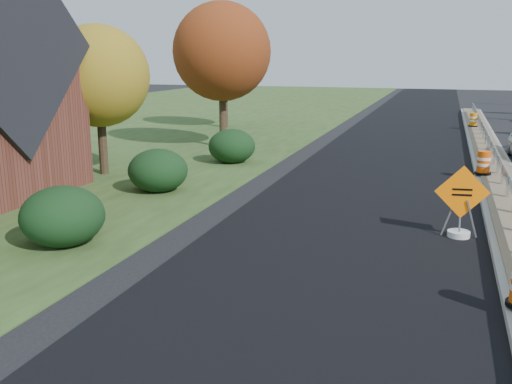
% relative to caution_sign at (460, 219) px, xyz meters
% --- Properties ---
extents(ground, '(140.00, 140.00, 0.00)m').
position_rel_caution_sign_xyz_m(ground, '(1.52, 2.21, -0.49)').
color(ground, black).
rests_on(ground, ground).
extents(grass_verge_near, '(30.00, 120.00, 0.03)m').
position_rel_caution_sign_xyz_m(grass_verge_near, '(-22.48, 12.21, -0.47)').
color(grass_verge_near, '#33481F').
rests_on(grass_verge_near, ground).
extents(milled_overlay, '(7.20, 120.00, 0.01)m').
position_rel_caution_sign_xyz_m(milled_overlay, '(-2.88, 12.21, -0.48)').
color(milled_overlay, black).
rests_on(milled_overlay, ground).
extents(median, '(1.60, 55.00, 0.23)m').
position_rel_caution_sign_xyz_m(median, '(1.52, 10.21, -0.38)').
color(median, gray).
rests_on(median, ground).
extents(guardrail, '(0.10, 46.15, 0.72)m').
position_rel_caution_sign_xyz_m(guardrail, '(1.52, 11.21, 0.24)').
color(guardrail, silver).
rests_on(guardrail, median).
extents(hedge_south, '(2.09, 2.09, 1.52)m').
position_rel_caution_sign_xyz_m(hedge_south, '(-9.48, -3.79, 0.27)').
color(hedge_south, black).
rests_on(hedge_south, ground).
extents(hedge_mid, '(2.09, 2.09, 1.52)m').
position_rel_caution_sign_xyz_m(hedge_mid, '(-9.98, 2.21, 0.27)').
color(hedge_mid, black).
rests_on(hedge_mid, ground).
extents(hedge_north, '(2.09, 2.09, 1.52)m').
position_rel_caution_sign_xyz_m(hedge_north, '(-9.48, 8.21, 0.27)').
color(hedge_north, black).
rests_on(hedge_north, ground).
extents(tree_near_yellow, '(3.96, 3.96, 5.88)m').
position_rel_caution_sign_xyz_m(tree_near_yellow, '(-13.48, 4.21, 3.40)').
color(tree_near_yellow, '#473523').
rests_on(tree_near_yellow, ground).
extents(tree_near_red, '(4.95, 4.95, 7.35)m').
position_rel_caution_sign_xyz_m(tree_near_red, '(-11.48, 12.21, 4.38)').
color(tree_near_red, '#473523').
rests_on(tree_near_red, ground).
extents(tree_near_back, '(4.29, 4.29, 6.37)m').
position_rel_caution_sign_xyz_m(tree_near_back, '(-14.48, 20.21, 3.72)').
color(tree_near_back, '#473523').
rests_on(tree_near_back, ground).
extents(caution_sign, '(1.38, 0.58, 1.92)m').
position_rel_caution_sign_xyz_m(caution_sign, '(0.00, 0.00, 0.00)').
color(caution_sign, white).
rests_on(caution_sign, ground).
extents(barrel_median_mid, '(0.61, 0.61, 0.90)m').
position_rel_caution_sign_xyz_m(barrel_median_mid, '(0.97, 7.81, 0.17)').
color(barrel_median_mid, black).
rests_on(barrel_median_mid, median).
extents(barrel_median_far, '(0.59, 0.59, 0.87)m').
position_rel_caution_sign_xyz_m(barrel_median_far, '(1.19, 23.91, 0.16)').
color(barrel_median_far, black).
rests_on(barrel_median_far, median).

